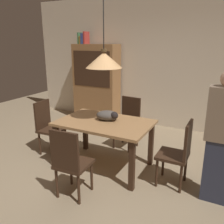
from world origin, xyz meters
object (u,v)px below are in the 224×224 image
Objects in this scene: chair_near_front at (70,161)px; book_blue_wide at (84,39)px; dining_table at (105,128)px; chair_left_side at (48,125)px; chair_right_side at (179,151)px; book_red_tall at (86,38)px; pendant_lamp at (104,60)px; book_yellow_short at (82,40)px; book_green_slim at (80,38)px; cat_sleeping at (108,115)px; chair_far_back at (128,120)px; person_standing at (221,139)px; hutch_bookcase at (97,85)px.

book_blue_wide is (-1.64, 2.84, 1.46)m from chair_near_front.
book_blue_wide reaches higher than dining_table.
chair_near_front is at bearing -37.60° from chair_left_side.
book_red_tall is (-2.70, 1.97, 1.48)m from chair_right_side.
chair_right_side is 3.69m from book_blue_wide.
book_red_tall is at bearing 128.65° from pendant_lamp.
chair_left_side is at bearing -179.84° from chair_right_side.
pendant_lamp reaches higher than book_yellow_short.
chair_left_side is 3.58× the size of book_green_slim.
cat_sleeping is 2.76m from book_blue_wide.
chair_far_back is (0.01, 0.88, -0.14)m from dining_table.
book_green_slim is 0.06m from book_yellow_short.
chair_far_back is (-1.12, 0.88, 0.00)m from chair_right_side.
pendant_lamp is (1.13, 0.01, 1.15)m from chair_left_side.
book_blue_wide is (-2.76, 1.97, 1.46)m from chair_right_side.
cat_sleeping is at bearing -89.35° from chair_far_back.
chair_left_side is at bearing -75.57° from book_blue_wide.
person_standing is at bearing -32.85° from book_red_tall.
pendant_lamp is at bearing 176.93° from person_standing.
book_yellow_short reaches higher than person_standing.
chair_right_side is 0.50× the size of hutch_bookcase.
chair_near_front is (0.00, -0.88, -0.14)m from dining_table.
book_yellow_short is at bearing 106.19° from chair_left_side.
book_green_slim reaches higher than chair_near_front.
cat_sleeping is 2.83m from book_green_slim.
book_green_slim is at bearing 145.68° from chair_right_side.
book_blue_wide reaches higher than chair_far_back.
book_yellow_short reaches higher than chair_right_side.
book_yellow_short is at bearing 130.86° from pendant_lamp.
chair_far_back is (0.00, 1.76, 0.00)m from chair_near_front.
dining_table is 3.46× the size of cat_sleeping.
hutch_bookcase reaches higher than chair_left_side.
book_red_tall is at bearing 102.71° from chair_left_side.
pendant_lamp reaches higher than book_blue_wide.
book_green_slim is 1.30× the size of book_yellow_short.
person_standing is at bearing -3.07° from dining_table.
book_yellow_short reaches higher than chair_far_back.
book_blue_wide reaches higher than hutch_bookcase.
book_yellow_short reaches higher than chair_near_front.
book_green_slim is at bearing 180.00° from book_red_tall.
dining_table is 2.38m from hutch_bookcase.
book_blue_wide reaches higher than chair_right_side.
cat_sleeping is 1.68× the size of book_blue_wide.
cat_sleeping is 2.31m from hutch_bookcase.
book_red_tall is (-0.26, 0.00, 1.10)m from hutch_bookcase.
chair_far_back and chair_left_side have the same top height.
book_red_tall reaches higher than cat_sleeping.
book_yellow_short is at bearing 145.20° from chair_right_side.
pendant_lamp is 2.65m from book_green_slim.
book_yellow_short is 0.12× the size of person_standing.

